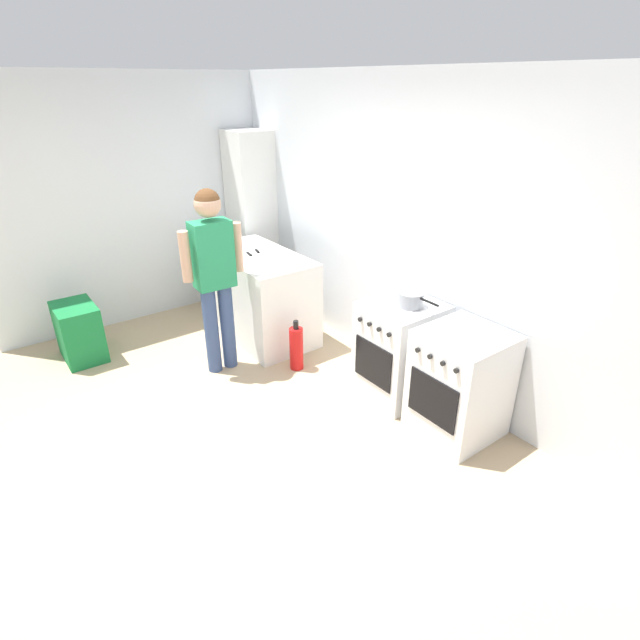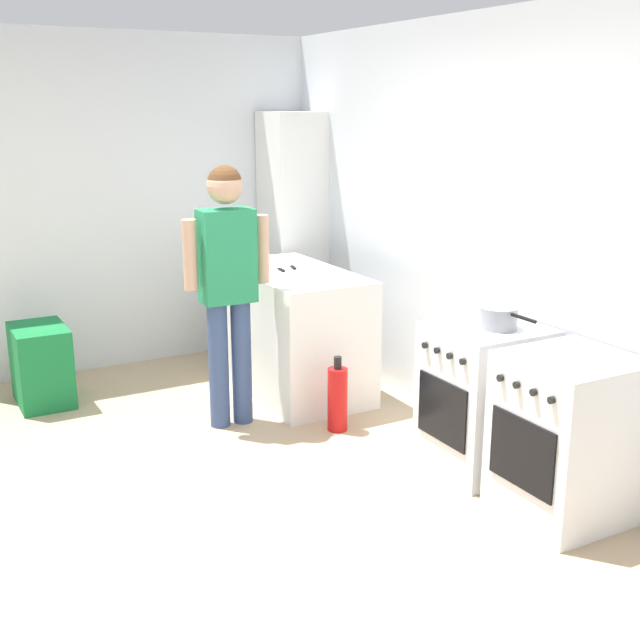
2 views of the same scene
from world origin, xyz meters
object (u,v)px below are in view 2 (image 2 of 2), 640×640
object	(u,v)px
knife_utility	(249,264)
knife_bread	(291,265)
knife_paring	(247,262)
pot	(499,318)
recycling_crate_lower	(43,384)
oven_right	(567,437)
fire_extinguisher	(337,398)
larder_cabinet	(293,234)
knife_carving	(277,268)
oven_left	(485,397)
recycling_crate_upper	(40,346)
person	(227,273)

from	to	relation	value
knife_utility	knife_bread	bearing A→B (deg)	57.22
knife_paring	pot	bearing A→B (deg)	14.18
knife_utility	recycling_crate_lower	size ratio (longest dim) A/B	0.48
oven_right	fire_extinguisher	world-z (taller)	oven_right
larder_cabinet	knife_paring	bearing A→B (deg)	-51.63
oven_right	knife_carving	world-z (taller)	knife_carving
oven_left	knife_carving	bearing A→B (deg)	-166.71
knife_utility	recycling_crate_lower	xyz separation A→B (m)	(-0.26, -1.50, -0.76)
oven_right	knife_bread	world-z (taller)	knife_bread
oven_right	knife_utility	world-z (taller)	knife_utility
knife_bread	recycling_crate_upper	xyz separation A→B (m)	(-0.42, -1.76, -0.48)
knife_paring	recycling_crate_lower	distance (m)	1.72
oven_left	recycling_crate_lower	xyz separation A→B (m)	(-2.30, -2.07, -0.29)
oven_left	knife_paring	bearing A→B (deg)	-165.92
knife_utility	knife_paring	xyz separation A→B (m)	(-0.10, 0.03, 0.00)
knife_bread	fire_extinguisher	xyz separation A→B (m)	(1.01, -0.17, -0.69)
knife_paring	person	xyz separation A→B (m)	(0.84, -0.50, 0.12)
pot	person	bearing A→B (deg)	-142.14
person	recycling_crate_upper	bearing A→B (deg)	-134.30
oven_right	knife_bread	distance (m)	2.59
knife_carving	larder_cabinet	xyz separation A→B (m)	(-0.81, 0.54, 0.10)
knife_bread	recycling_crate_upper	bearing A→B (deg)	-103.54
knife_bread	larder_cabinet	world-z (taller)	larder_cabinet
pot	knife_carving	size ratio (longest dim) A/B	1.18
oven_right	knife_bread	xyz separation A→B (m)	(-2.52, -0.30, 0.48)
oven_left	oven_right	distance (m)	0.64
knife_carving	larder_cabinet	size ratio (longest dim) A/B	0.17
pot	recycling_crate_upper	xyz separation A→B (m)	(-2.36, -2.08, -0.49)
recycling_crate_lower	person	bearing A→B (deg)	45.70
oven_right	knife_paring	bearing A→B (deg)	-169.08
larder_cabinet	recycling_crate_lower	bearing A→B (deg)	-80.91
fire_extinguisher	recycling_crate_lower	size ratio (longest dim) A/B	0.96
oven_right	knife_utility	distance (m)	2.79
oven_right	recycling_crate_upper	distance (m)	3.60
oven_left	knife_carving	size ratio (longest dim) A/B	2.57
knife_paring	knife_bread	bearing A→B (deg)	41.49
pot	knife_bread	xyz separation A→B (m)	(-1.94, -0.32, -0.01)
knife_bread	recycling_crate_upper	distance (m)	1.88
pot	recycling_crate_lower	size ratio (longest dim) A/B	0.75
recycling_crate_upper	larder_cabinet	world-z (taller)	larder_cabinet
pot	knife_bread	bearing A→B (deg)	-170.55
oven_right	pot	bearing A→B (deg)	178.14
person	pot	bearing A→B (deg)	37.86
oven_right	knife_utility	bearing A→B (deg)	-168.13
knife_bread	recycling_crate_lower	size ratio (longest dim) A/B	0.66
knife_paring	person	size ratio (longest dim) A/B	0.12
oven_left	knife_paring	xyz separation A→B (m)	(-2.14, -0.54, 0.48)
recycling_crate_lower	recycling_crate_upper	size ratio (longest dim) A/B	1.00
pot	recycling_crate_upper	size ratio (longest dim) A/B	0.75
person	fire_extinguisher	distance (m)	1.08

